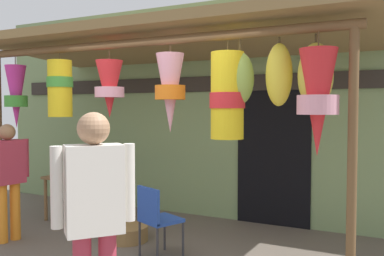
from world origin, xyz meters
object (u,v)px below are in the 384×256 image
folding_chair (156,216)px  shopper_by_bananas (8,173)px  vendor_in_orange (94,210)px  flower_heap_on_table (90,174)px  wicker_basket_by_table (127,233)px  display_table (88,182)px

folding_chair → shopper_by_bananas: shopper_by_bananas is taller
vendor_in_orange → flower_heap_on_table: bearing=131.0°
vendor_in_orange → shopper_by_bananas: vendor_in_orange is taller
wicker_basket_by_table → shopper_by_bananas: bearing=-152.6°
flower_heap_on_table → folding_chair: bearing=-27.0°
folding_chair → vendor_in_orange: bearing=-72.2°
flower_heap_on_table → folding_chair: (1.71, -0.87, -0.24)m
folding_chair → wicker_basket_by_table: bearing=150.1°
folding_chair → wicker_basket_by_table: (-0.69, 0.40, -0.41)m
display_table → shopper_by_bananas: shopper_by_bananas is taller
flower_heap_on_table → wicker_basket_by_table: (1.02, -0.48, -0.65)m
wicker_basket_by_table → vendor_in_orange: bearing=-59.6°
wicker_basket_by_table → shopper_by_bananas: size_ratio=0.36×
display_table → flower_heap_on_table: 0.15m
wicker_basket_by_table → shopper_by_bananas: 1.73m
wicker_basket_by_table → vendor_in_orange: 2.63m
shopper_by_bananas → vendor_in_orange: bearing=-28.5°
folding_chair → shopper_by_bananas: bearing=-171.5°
folding_chair → shopper_by_bananas: (-2.06, -0.31, 0.39)m
flower_heap_on_table → wicker_basket_by_table: size_ratio=1.16×
display_table → flower_heap_on_table: size_ratio=2.05×
flower_heap_on_table → shopper_by_bananas: bearing=-106.3°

